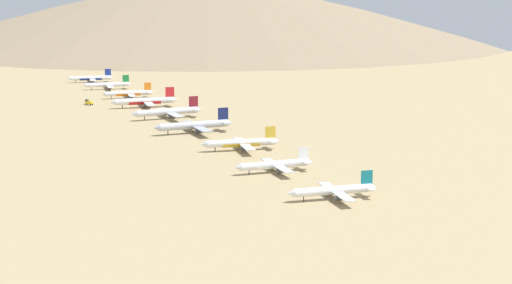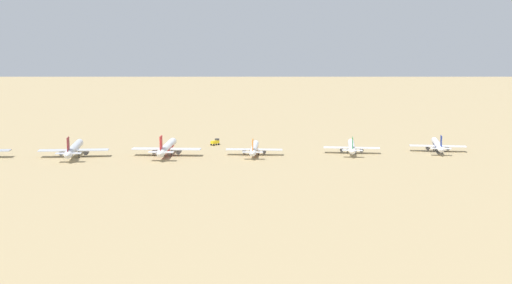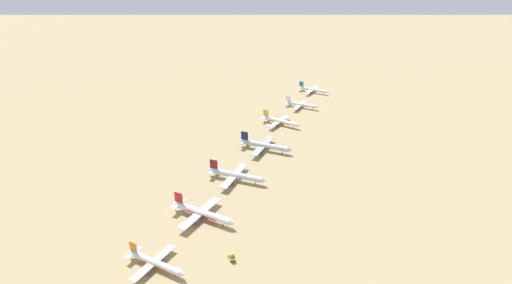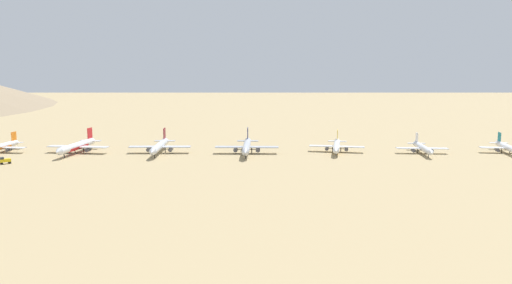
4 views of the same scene
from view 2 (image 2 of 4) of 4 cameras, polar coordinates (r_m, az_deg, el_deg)
ground_plane at (r=411.07m, az=-14.38°, el=-1.12°), size 2506.66×2506.66×0.00m
parked_jet_0 at (r=426.85m, az=13.96°, el=-0.22°), size 38.82×31.45×11.22m
parked_jet_1 at (r=411.98m, az=7.46°, el=-0.36°), size 38.56×31.23×11.15m
parked_jet_2 at (r=402.93m, az=-0.14°, el=-0.50°), size 38.59×31.35×11.13m
parked_jet_3 at (r=403.96m, az=-6.96°, el=-0.43°), size 46.84×38.05×13.51m
parked_jet_4 at (r=409.40m, az=-14.00°, el=-0.51°), size 46.16×37.81×13.38m
service_truck at (r=436.27m, az=-3.19°, el=0.02°), size 5.60×5.22×3.90m
desert_hill_0 at (r=1251.42m, az=-11.78°, el=7.12°), size 230.54×230.54×60.95m
desert_hill_1 at (r=1255.22m, az=1.55°, el=7.60°), size 322.94×322.94×73.26m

